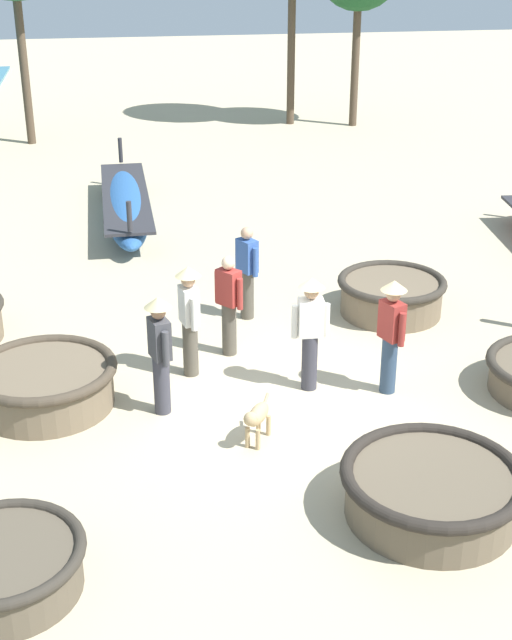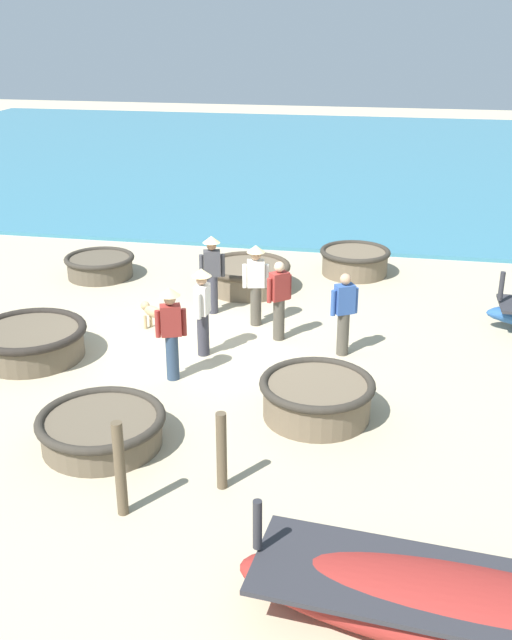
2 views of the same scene
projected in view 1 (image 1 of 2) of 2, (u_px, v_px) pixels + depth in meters
The scene contains 13 objects.
ground_plane at pixel (278, 394), 12.38m from camera, with size 80.00×80.00×0.00m, color #BCAD8C.
coracle_center at pixel (45, 383), 11.97m from camera, with size 1.97×1.97×0.63m.
coracle_weathered at pixel (432, 490), 9.77m from camera, with size 2.04×2.04×0.60m.
coracle_front_left at pixel (391, 294), 14.76m from camera, with size 1.80×1.80×0.63m.
coracle_upturned at pixel (3, 566), 8.69m from camera, with size 1.66×1.66×0.52m.
long_boat_green_hull at pixel (126, 204), 19.32m from camera, with size 1.04×5.71×1.20m.
fisherman_standing_left at pixel (310, 326), 12.16m from camera, with size 0.53×0.36×1.67m.
fisherman_standing_right at pixel (391, 329), 12.07m from camera, with size 0.36×0.50×1.67m.
fisherman_crouching at pixel (160, 348), 11.56m from camera, with size 0.36×0.51×1.67m.
fisherman_by_coracle at pixel (189, 314), 12.53m from camera, with size 0.36×0.52×1.67m.
fisherman_hauling at pixel (229, 303), 13.19m from camera, with size 0.39×0.42×1.57m.
fisherman_with_hat at pixel (247, 270), 14.39m from camera, with size 0.36×0.48×1.57m.
dog at pixel (257, 417), 11.10m from camera, with size 0.44×0.61×0.55m.
Camera 1 is at (-2.01, -10.64, 6.09)m, focal length 50.00 mm.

